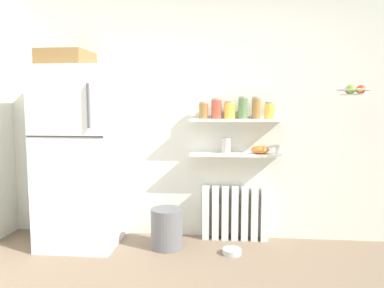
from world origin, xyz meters
name	(u,v)px	position (x,y,z in m)	size (l,w,h in m)	color
back_wall	(210,117)	(0.00, 2.05, 1.30)	(7.04, 0.10, 2.60)	silver
refrigerator	(80,154)	(-1.29, 1.65, 0.93)	(0.75, 0.73, 1.95)	silver
radiator	(235,213)	(0.28, 1.92, 0.28)	(0.68, 0.12, 0.57)	white
wall_shelf_lower	(236,155)	(0.28, 1.89, 0.91)	(0.94, 0.22, 0.03)	white
wall_shelf_upper	(236,120)	(0.28, 1.89, 1.27)	(0.94, 0.22, 0.03)	white
storage_jar_0	(203,110)	(-0.06, 1.89, 1.37)	(0.09, 0.09, 0.18)	olive
storage_jar_1	(216,109)	(0.08, 1.89, 1.39)	(0.11, 0.11, 0.21)	#C64C38
storage_jar_2	(230,110)	(0.21, 1.89, 1.37)	(0.11, 0.11, 0.18)	yellow
storage_jar_3	(243,108)	(0.34, 1.89, 1.40)	(0.09, 0.09, 0.23)	#5B7F4C
storage_jar_4	(256,108)	(0.48, 1.89, 1.39)	(0.09, 0.09, 0.22)	olive
storage_jar_5	(269,111)	(0.61, 1.89, 1.37)	(0.10, 0.10, 0.17)	yellow
vase	(226,145)	(0.18, 1.89, 1.01)	(0.09, 0.09, 0.16)	#B2ADA8
shelf_bowl	(260,150)	(0.53, 1.89, 0.97)	(0.18, 0.18, 0.08)	orange
trash_bin	(167,228)	(-0.40, 1.61, 0.20)	(0.32, 0.32, 0.40)	slate
pet_food_bowl	(232,251)	(0.25, 1.51, 0.03)	(0.18, 0.18, 0.05)	#B7B7BC
hanging_fruit_basket	(354,90)	(1.33, 1.58, 1.56)	(0.29, 0.29, 0.10)	#B2B2B7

